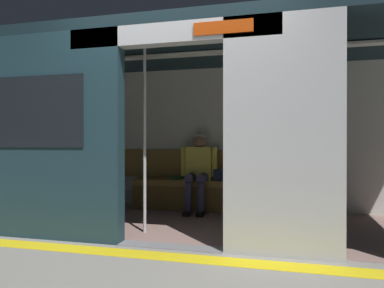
{
  "coord_description": "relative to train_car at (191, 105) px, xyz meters",
  "views": [
    {
      "loc": [
        -1.14,
        3.49,
        1.04
      ],
      "look_at": [
        0.08,
        -1.11,
        1.01
      ],
      "focal_mm": 34.86,
      "sensor_mm": 36.0,
      "label": 1
    }
  ],
  "objects": [
    {
      "name": "ground_plane",
      "position": [
        -0.08,
        1.09,
        -1.51
      ],
      "size": [
        60.0,
        60.0,
        0.0
      ],
      "primitive_type": "plane",
      "color": "gray"
    },
    {
      "name": "platform_edge_strip",
      "position": [
        -0.08,
        1.39,
        -1.51
      ],
      "size": [
        8.0,
        0.24,
        0.01
      ],
      "primitive_type": "cube",
      "color": "yellow",
      "rests_on": "ground_plane"
    },
    {
      "name": "train_car",
      "position": [
        0.0,
        0.0,
        0.0
      ],
      "size": [
        6.4,
        2.48,
        2.32
      ],
      "color": "silver",
      "rests_on": "ground_plane"
    },
    {
      "name": "bench_seat",
      "position": [
        -0.08,
        -0.88,
        -1.16
      ],
      "size": [
        2.44,
        0.44,
        0.46
      ],
      "color": "olive",
      "rests_on": "ground_plane"
    },
    {
      "name": "person_seated",
      "position": [
        0.11,
        -0.83,
        -0.83
      ],
      "size": [
        0.55,
        0.69,
        1.19
      ],
      "color": "#D8CC4C",
      "rests_on": "ground_plane"
    },
    {
      "name": "handbag",
      "position": [
        -0.24,
        -0.92,
        -0.97
      ],
      "size": [
        0.26,
        0.15,
        0.17
      ],
      "color": "#262D4C",
      "rests_on": "bench_seat"
    },
    {
      "name": "book",
      "position": [
        0.5,
        -0.96,
        -1.04
      ],
      "size": [
        0.21,
        0.25,
        0.03
      ],
      "primitive_type": "cube",
      "rotation": [
        0.0,
        0.0,
        -0.29
      ],
      "color": "#33723F",
      "rests_on": "bench_seat"
    },
    {
      "name": "grab_pole_door",
      "position": [
        0.39,
        0.6,
        -0.42
      ],
      "size": [
        0.04,
        0.04,
        2.18
      ],
      "primitive_type": "cylinder",
      "color": "silver",
      "rests_on": "ground_plane"
    },
    {
      "name": "grab_pole_far",
      "position": [
        -0.56,
        0.59,
        -0.42
      ],
      "size": [
        0.04,
        0.04,
        2.18
      ],
      "primitive_type": "cylinder",
      "color": "silver",
      "rests_on": "ground_plane"
    }
  ]
}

